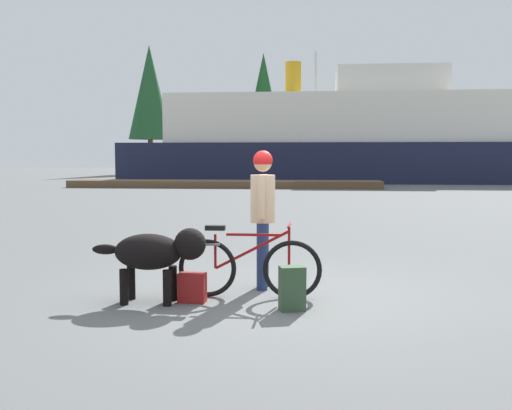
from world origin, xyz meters
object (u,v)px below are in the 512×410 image
object	(u,v)px
bicycle	(248,267)
ferry_boat	(347,140)
dog	(156,252)
sailboat_moored	(315,174)
backpack	(292,288)
handbag_pannier	(192,288)
person_cyclist	(263,205)

from	to	relation	value
bicycle	ferry_boat	xyz separation A→B (m)	(2.84, 34.53, 2.44)
dog	ferry_boat	bearing A→B (deg)	83.63
ferry_boat	sailboat_moored	size ratio (longest dim) A/B	3.31
backpack	dog	bearing A→B (deg)	173.49
dog	sailboat_moored	world-z (taller)	sailboat_moored
handbag_pannier	backpack	bearing A→B (deg)	-11.70
backpack	sailboat_moored	xyz separation A→B (m)	(0.13, 35.31, 0.24)
backpack	sailboat_moored	world-z (taller)	sailboat_moored
person_cyclist	sailboat_moored	bearing A→B (deg)	89.06
bicycle	sailboat_moored	size ratio (longest dim) A/B	0.20
backpack	handbag_pannier	distance (m)	1.22
backpack	handbag_pannier	size ratio (longest dim) A/B	1.43
dog	handbag_pannier	xyz separation A→B (m)	(0.41, 0.06, -0.43)
bicycle	backpack	size ratio (longest dim) A/B	3.52
person_cyclist	sailboat_moored	distance (m)	34.24
sailboat_moored	backpack	bearing A→B (deg)	-90.21
sailboat_moored	bicycle	bearing A→B (deg)	-91.13
bicycle	handbag_pannier	size ratio (longest dim) A/B	5.03
ferry_boat	backpack	bearing A→B (deg)	-93.73
person_cyclist	bicycle	bearing A→B (deg)	-102.99
backpack	person_cyclist	bearing A→B (deg)	111.73
dog	backpack	world-z (taller)	dog
backpack	sailboat_moored	bearing A→B (deg)	89.79
handbag_pannier	sailboat_moored	distance (m)	35.09
bicycle	dog	xyz separation A→B (m)	(-1.05, -0.35, 0.21)
dog	ferry_boat	distance (m)	35.16
backpack	ferry_boat	distance (m)	35.22
sailboat_moored	dog	bearing A→B (deg)	-92.83
dog	sailboat_moored	size ratio (longest dim) A/B	0.15
bicycle	sailboat_moored	bearing A→B (deg)	88.87
person_cyclist	ferry_boat	bearing A→B (deg)	85.43
dog	handbag_pannier	distance (m)	0.60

